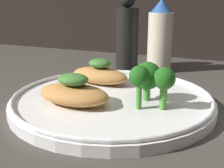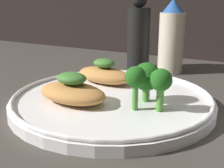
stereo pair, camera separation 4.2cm
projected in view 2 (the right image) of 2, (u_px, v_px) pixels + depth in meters
ground_plane at (112, 109)px, 42.69cm from camera, size 180.00×180.00×1.00cm
plate at (112, 99)px, 42.26cm from camera, size 30.05×30.05×2.00cm
grilled_meat_front at (72, 91)px, 39.48cm from camera, size 10.94×6.79×4.33cm
grilled_meat_middle at (104, 74)px, 48.82cm from camera, size 11.09×6.48×4.32cm
broccoli_bunch at (148, 79)px, 37.74cm from camera, size 6.47×7.11×5.89cm
sauce_bottle at (171, 38)px, 60.18cm from camera, size 5.37×5.37×15.64cm
pepper_grinder at (138, 35)px, 63.72cm from camera, size 5.11×5.11×17.03cm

